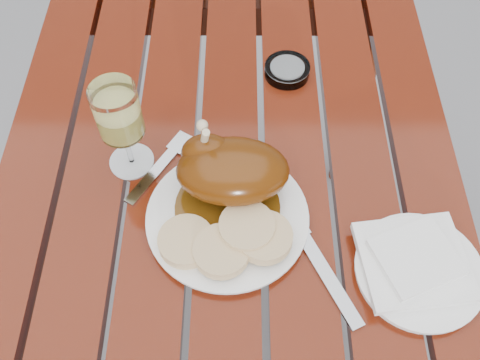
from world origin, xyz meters
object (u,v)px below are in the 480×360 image
object	(u,v)px
table	(231,284)
dinner_plate	(227,218)
wine_glass	(123,129)
ashtray	(287,70)
side_plate	(419,271)

from	to	relation	value
table	dinner_plate	world-z (taller)	dinner_plate
table	wine_glass	distance (m)	0.50
table	ashtray	size ratio (longest dim) A/B	13.59
dinner_plate	ashtray	bearing A→B (deg)	71.40
dinner_plate	wine_glass	xyz separation A→B (m)	(-0.17, 0.12, 0.08)
dinner_plate	side_plate	distance (m)	0.31
wine_glass	ashtray	bearing A→B (deg)	37.24
side_plate	dinner_plate	bearing A→B (deg)	162.70
dinner_plate	wine_glass	distance (m)	0.22
table	ashtray	xyz separation A→B (m)	(0.11, 0.28, 0.39)
dinner_plate	side_plate	world-z (taller)	dinner_plate
dinner_plate	wine_glass	world-z (taller)	wine_glass
dinner_plate	ashtray	distance (m)	0.35
side_plate	ashtray	xyz separation A→B (m)	(-0.18, 0.42, 0.00)
wine_glass	ashtray	xyz separation A→B (m)	(0.28, 0.21, -0.08)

